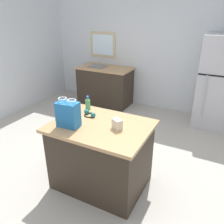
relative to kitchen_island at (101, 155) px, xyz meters
The scene contains 9 objects.
ground 0.55m from the kitchen_island, 109.53° to the left, with size 6.81×6.81×0.00m, color #ADA89E.
back_wall 3.13m from the kitchen_island, 92.47° to the left, with size 5.68×0.13×2.79m.
kitchen_island is the anchor object (origin of this frame).
refrigerator 2.82m from the kitchen_island, 65.93° to the left, with size 0.75×0.74×1.76m.
sink_counter 2.92m from the kitchen_island, 118.07° to the left, with size 1.28×0.68×1.09m.
shopping_bag 0.70m from the kitchen_island, 147.75° to the right, with size 0.27×0.18×0.35m.
small_box 0.54m from the kitchen_island, ahead, with size 0.12×0.08×0.12m, color beige.
bottle 0.73m from the kitchen_island, 140.10° to the left, with size 0.07×0.07×0.20m.
ear_defenders 0.55m from the kitchen_island, 147.27° to the left, with size 0.19×0.19×0.06m.
Camera 1 is at (1.37, -2.44, 2.14)m, focal length 36.91 mm.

